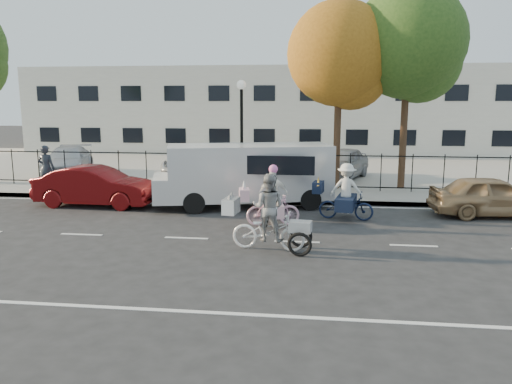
# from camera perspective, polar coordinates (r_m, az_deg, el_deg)

# --- Properties ---
(ground) EXTENTS (120.00, 120.00, 0.00)m
(ground) POSITION_cam_1_polar(r_m,az_deg,el_deg) (13.73, -7.96, -5.25)
(ground) COLOR #333334
(road_markings) EXTENTS (60.00, 9.52, 0.01)m
(road_markings) POSITION_cam_1_polar(r_m,az_deg,el_deg) (13.73, -7.96, -5.23)
(road_markings) COLOR silver
(road_markings) RESTS_ON ground
(curb) EXTENTS (60.00, 0.10, 0.15)m
(curb) POSITION_cam_1_polar(r_m,az_deg,el_deg) (18.50, -3.96, -0.89)
(curb) COLOR #A8A399
(curb) RESTS_ON ground
(sidewalk) EXTENTS (60.00, 2.20, 0.15)m
(sidewalk) POSITION_cam_1_polar(r_m,az_deg,el_deg) (19.52, -3.38, -0.30)
(sidewalk) COLOR #A8A399
(sidewalk) RESTS_ON ground
(parking_lot) EXTENTS (60.00, 15.60, 0.15)m
(parking_lot) POSITION_cam_1_polar(r_m,az_deg,el_deg) (28.21, -0.13, 2.99)
(parking_lot) COLOR #A8A399
(parking_lot) RESTS_ON ground
(iron_fence) EXTENTS (58.00, 0.06, 1.50)m
(iron_fence) POSITION_cam_1_polar(r_m,az_deg,el_deg) (20.46, -2.85, 2.53)
(iron_fence) COLOR black
(iron_fence) RESTS_ON sidewalk
(building) EXTENTS (34.00, 10.00, 6.00)m
(building) POSITION_cam_1_polar(r_m,az_deg,el_deg) (37.93, 1.77, 9.28)
(building) COLOR silver
(building) RESTS_ON ground
(lamppost) EXTENTS (0.36, 0.36, 4.33)m
(lamppost) POSITION_cam_1_polar(r_m,az_deg,el_deg) (19.80, -1.66, 8.71)
(lamppost) COLOR black
(lamppost) RESTS_ON sidewalk
(street_sign) EXTENTS (0.85, 0.06, 1.80)m
(street_sign) POSITION_cam_1_polar(r_m,az_deg,el_deg) (20.40, -8.19, 3.88)
(street_sign) COLOR black
(street_sign) RESTS_ON sidewalk
(zebra_trike) EXTENTS (2.26, 0.99, 1.92)m
(zebra_trike) POSITION_cam_1_polar(r_m,az_deg,el_deg) (12.39, 1.45, -3.30)
(zebra_trike) COLOR white
(zebra_trike) RESTS_ON ground
(unicorn_bike) EXTENTS (1.86, 1.32, 1.84)m
(unicorn_bike) POSITION_cam_1_polar(r_m,az_deg,el_deg) (14.81, 1.84, -1.31)
(unicorn_bike) COLOR #F5BAD3
(unicorn_bike) RESTS_ON ground
(bull_bike) EXTENTS (1.96, 1.36, 1.77)m
(bull_bike) POSITION_cam_1_polar(r_m,az_deg,el_deg) (15.83, 10.17, -0.60)
(bull_bike) COLOR #101B38
(bull_bike) RESTS_ON ground
(white_van) EXTENTS (6.55, 3.47, 2.18)m
(white_van) POSITION_cam_1_polar(r_m,az_deg,el_deg) (17.50, -1.13, 2.23)
(white_van) COLOR silver
(white_van) RESTS_ON ground
(red_sedan) EXTENTS (4.33, 1.69, 1.41)m
(red_sedan) POSITION_cam_1_polar(r_m,az_deg,el_deg) (18.52, -17.80, 0.62)
(red_sedan) COLOR #580A0B
(red_sedan) RESTS_ON ground
(gold_sedan) EXTENTS (4.00, 1.93, 1.32)m
(gold_sedan) POSITION_cam_1_polar(r_m,az_deg,el_deg) (17.75, 25.38, -0.43)
(gold_sedan) COLOR #A58359
(gold_sedan) RESTS_ON ground
(pedestrian) EXTENTS (0.68, 0.46, 1.83)m
(pedestrian) POSITION_cam_1_polar(r_m,az_deg,el_deg) (21.35, -22.83, 2.51)
(pedestrian) COLOR black
(pedestrian) RESTS_ON sidewalk
(lot_car_a) EXTENTS (3.04, 4.93, 1.33)m
(lot_car_a) POSITION_cam_1_polar(r_m,az_deg,el_deg) (26.07, -20.71, 3.37)
(lot_car_a) COLOR #B7B9BF
(lot_car_a) RESTS_ON parking_lot
(lot_car_b) EXTENTS (2.14, 4.52, 1.25)m
(lot_car_b) POSITION_cam_1_polar(r_m,az_deg,el_deg) (24.54, -7.36, 3.45)
(lot_car_b) COLOR silver
(lot_car_b) RESTS_ON parking_lot
(lot_car_c) EXTENTS (1.81, 4.09, 1.30)m
(lot_car_c) POSITION_cam_1_polar(r_m,az_deg,el_deg) (22.86, 2.80, 3.10)
(lot_car_c) COLOR #4F5357
(lot_car_c) RESTS_ON parking_lot
(lot_car_d) EXTENTS (3.08, 4.58, 1.45)m
(lot_car_d) POSITION_cam_1_polar(r_m,az_deg,el_deg) (23.27, 9.71, 3.27)
(lot_car_d) COLOR #93959A
(lot_car_d) RESTS_ON parking_lot
(tree_mid) EXTENTS (4.14, 4.14, 7.59)m
(tree_mid) POSITION_cam_1_polar(r_m,az_deg,el_deg) (20.67, 9.90, 14.74)
(tree_mid) COLOR #442D1D
(tree_mid) RESTS_ON ground
(tree_east) EXTENTS (4.49, 4.49, 8.22)m
(tree_east) POSITION_cam_1_polar(r_m,az_deg,el_deg) (21.30, 17.34, 15.50)
(tree_east) COLOR #442D1D
(tree_east) RESTS_ON ground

